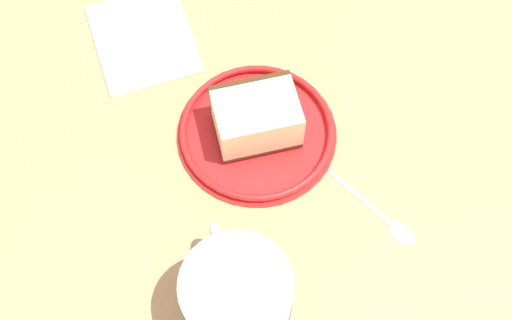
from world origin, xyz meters
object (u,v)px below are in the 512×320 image
at_px(cake_slice, 256,117).
at_px(teaspoon, 389,221).
at_px(tea_mug, 237,300).
at_px(folded_napkin, 143,38).
at_px(small_plate, 257,132).

relative_size(cake_slice, teaspoon, 0.98).
distance_m(tea_mug, teaspoon, 0.19).
xyz_separation_m(cake_slice, folded_napkin, (-0.14, -0.12, -0.03)).
bearing_deg(teaspoon, tea_mug, -64.26).
bearing_deg(teaspoon, small_plate, -132.90).
height_order(small_plate, folded_napkin, small_plate).
height_order(small_plate, teaspoon, small_plate).
distance_m(small_plate, cake_slice, 0.03).
height_order(cake_slice, folded_napkin, cake_slice).
distance_m(cake_slice, folded_napkin, 0.19).
bearing_deg(cake_slice, tea_mug, -10.78).
xyz_separation_m(small_plate, folded_napkin, (-0.14, -0.12, -0.00)).
relative_size(small_plate, folded_napkin, 1.28).
xyz_separation_m(teaspoon, folded_napkin, (-0.26, -0.25, -0.00)).
bearing_deg(small_plate, cake_slice, -172.01).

